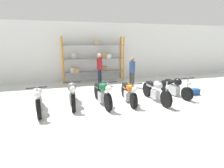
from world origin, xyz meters
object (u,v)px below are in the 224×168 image
(motorcycle_white, at_px, (38,99))
(motorcycle_black, at_px, (175,87))
(shelving_rack, at_px, (93,59))
(person_browsing, at_px, (100,66))
(person_near_rack, at_px, (132,70))
(motorcycle_silver, at_px, (156,91))
(motorcycle_grey, at_px, (72,93))
(motorcycle_green, at_px, (102,93))
(motorcycle_orange, at_px, (129,93))
(toolbox, at_px, (194,92))

(motorcycle_white, bearing_deg, motorcycle_black, 86.04)
(shelving_rack, distance_m, person_browsing, 1.11)
(person_near_rack, bearing_deg, motorcycle_silver, 58.54)
(shelving_rack, relative_size, motorcycle_black, 1.88)
(motorcycle_grey, bearing_deg, person_near_rack, 122.36)
(motorcycle_green, relative_size, motorcycle_silver, 0.98)
(shelving_rack, bearing_deg, motorcycle_black, -53.95)
(motorcycle_black, bearing_deg, person_near_rack, -154.30)
(person_browsing, distance_m, person_near_rack, 1.91)
(motorcycle_grey, relative_size, motorcycle_black, 1.00)
(motorcycle_orange, relative_size, toolbox, 4.37)
(motorcycle_white, relative_size, motorcycle_silver, 0.97)
(motorcycle_white, xyz_separation_m, motorcycle_black, (5.80, 0.30, -0.06))
(motorcycle_grey, height_order, person_near_rack, person_near_rack)
(person_near_rack, height_order, toolbox, person_near_rack)
(shelving_rack, bearing_deg, motorcycle_orange, -81.04)
(motorcycle_green, distance_m, toolbox, 4.47)
(person_browsing, bearing_deg, motorcycle_silver, 150.62)
(motorcycle_black, xyz_separation_m, person_near_rack, (-1.29, 2.08, 0.54))
(shelving_rack, xyz_separation_m, motorcycle_black, (3.05, -4.19, -0.95))
(person_browsing, bearing_deg, motorcycle_orange, 135.37)
(person_browsing, bearing_deg, motorcycle_green, 116.70)
(person_near_rack, bearing_deg, shelving_rack, -82.21)
(shelving_rack, height_order, motorcycle_black, shelving_rack)
(motorcycle_grey, height_order, person_browsing, person_browsing)
(motorcycle_silver, relative_size, person_near_rack, 1.30)
(person_browsing, height_order, person_near_rack, person_browsing)
(person_browsing, bearing_deg, shelving_rack, -42.95)
(motorcycle_silver, bearing_deg, motorcycle_grey, -101.65)
(motorcycle_green, bearing_deg, motorcycle_grey, -109.24)
(shelving_rack, height_order, person_near_rack, shelving_rack)
(motorcycle_orange, xyz_separation_m, person_near_rack, (1.07, 2.30, 0.55))
(motorcycle_silver, bearing_deg, motorcycle_black, 108.66)
(motorcycle_white, relative_size, person_near_rack, 1.26)
(motorcycle_green, distance_m, person_near_rack, 3.22)
(shelving_rack, distance_m, toolbox, 6.03)
(motorcycle_white, height_order, motorcycle_black, motorcycle_white)
(person_near_rack, xyz_separation_m, toolbox, (2.28, -2.19, -0.80))
(motorcycle_orange, bearing_deg, shelving_rack, -165.70)
(motorcycle_silver, bearing_deg, shelving_rack, -161.50)
(motorcycle_silver, distance_m, motorcycle_black, 1.35)
(motorcycle_green, xyz_separation_m, person_browsing, (0.60, 3.39, 0.58))
(shelving_rack, xyz_separation_m, motorcycle_grey, (-1.55, -4.14, -0.87))
(motorcycle_black, bearing_deg, motorcycle_orange, -90.73)
(motorcycle_grey, bearing_deg, motorcycle_black, 90.27)
(motorcycle_white, xyz_separation_m, person_near_rack, (4.51, 2.38, 0.48))
(motorcycle_black, distance_m, toolbox, 1.03)
(motorcycle_orange, height_order, toolbox, motorcycle_orange)
(motorcycle_grey, distance_m, motorcycle_silver, 3.39)
(motorcycle_green, bearing_deg, motorcycle_white, -93.21)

